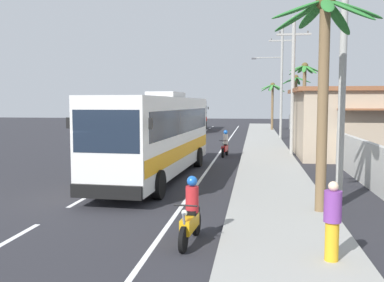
{
  "coord_description": "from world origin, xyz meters",
  "views": [
    {
      "loc": [
        5.99,
        -14.16,
        3.4
      ],
      "look_at": [
        3.22,
        4.79,
        1.7
      ],
      "focal_mm": 40.18,
      "sensor_mm": 36.0,
      "label": 1
    }
  ],
  "objects_px": {
    "coach_bus_far_lane": "(191,114)",
    "palm_fourth": "(295,96)",
    "pedestrian_near_kerb": "(332,220)",
    "utility_pole_mid": "(293,84)",
    "coach_bus_foreground": "(158,133)",
    "utility_pole_far": "(280,80)",
    "palm_second": "(304,85)",
    "palm_nearest": "(272,95)",
    "motorcycle_beside_bus": "(225,146)",
    "palm_third": "(324,58)",
    "utility_pole_nearest": "(343,47)",
    "motorcycle_trailing": "(191,216)"
  },
  "relations": [
    {
      "from": "utility_pole_mid",
      "to": "coach_bus_foreground",
      "type": "bearing_deg",
      "value": -126.0
    },
    {
      "from": "coach_bus_foreground",
      "to": "palm_second",
      "type": "relative_size",
      "value": 1.81
    },
    {
      "from": "utility_pole_far",
      "to": "palm_nearest",
      "type": "height_order",
      "value": "utility_pole_far"
    },
    {
      "from": "motorcycle_trailing",
      "to": "palm_nearest",
      "type": "bearing_deg",
      "value": 85.25
    },
    {
      "from": "palm_fourth",
      "to": "pedestrian_near_kerb",
      "type": "bearing_deg",
      "value": -93.82
    },
    {
      "from": "motorcycle_beside_bus",
      "to": "coach_bus_foreground",
      "type": "bearing_deg",
      "value": -106.58
    },
    {
      "from": "coach_bus_far_lane",
      "to": "palm_second",
      "type": "relative_size",
      "value": 1.74
    },
    {
      "from": "coach_bus_far_lane",
      "to": "palm_fourth",
      "type": "relative_size",
      "value": 1.94
    },
    {
      "from": "coach_bus_far_lane",
      "to": "utility_pole_nearest",
      "type": "bearing_deg",
      "value": -73.82
    },
    {
      "from": "pedestrian_near_kerb",
      "to": "palm_fourth",
      "type": "relative_size",
      "value": 0.27
    },
    {
      "from": "coach_bus_foreground",
      "to": "utility_pole_nearest",
      "type": "xyz_separation_m",
      "value": [
        7.23,
        -3.87,
        3.21
      ]
    },
    {
      "from": "palm_second",
      "to": "utility_pole_far",
      "type": "bearing_deg",
      "value": 117.37
    },
    {
      "from": "motorcycle_beside_bus",
      "to": "palm_nearest",
      "type": "xyz_separation_m",
      "value": [
        3.96,
        26.31,
        3.68
      ]
    },
    {
      "from": "palm_nearest",
      "to": "palm_third",
      "type": "relative_size",
      "value": 0.89
    },
    {
      "from": "pedestrian_near_kerb",
      "to": "coach_bus_far_lane",
      "type": "bearing_deg",
      "value": 141.05
    },
    {
      "from": "motorcycle_beside_bus",
      "to": "utility_pole_far",
      "type": "bearing_deg",
      "value": 73.32
    },
    {
      "from": "coach_bus_foreground",
      "to": "palm_second",
      "type": "distance_m",
      "value": 20.85
    },
    {
      "from": "motorcycle_beside_bus",
      "to": "palm_second",
      "type": "height_order",
      "value": "palm_second"
    },
    {
      "from": "coach_bus_foreground",
      "to": "motorcycle_trailing",
      "type": "relative_size",
      "value": 6.29
    },
    {
      "from": "pedestrian_near_kerb",
      "to": "palm_second",
      "type": "relative_size",
      "value": 0.24
    },
    {
      "from": "motorcycle_beside_bus",
      "to": "palm_fourth",
      "type": "relative_size",
      "value": 0.32
    },
    {
      "from": "utility_pole_mid",
      "to": "palm_fourth",
      "type": "distance_m",
      "value": 14.46
    },
    {
      "from": "palm_nearest",
      "to": "utility_pole_mid",
      "type": "bearing_deg",
      "value": -89.39
    },
    {
      "from": "coach_bus_foreground",
      "to": "motorcycle_trailing",
      "type": "bearing_deg",
      "value": -72.36
    },
    {
      "from": "motorcycle_trailing",
      "to": "utility_pole_nearest",
      "type": "bearing_deg",
      "value": 48.55
    },
    {
      "from": "coach_bus_foreground",
      "to": "pedestrian_near_kerb",
      "type": "xyz_separation_m",
      "value": [
        5.94,
        -10.01,
        -1.03
      ]
    },
    {
      "from": "utility_pole_far",
      "to": "palm_fourth",
      "type": "height_order",
      "value": "utility_pole_far"
    },
    {
      "from": "pedestrian_near_kerb",
      "to": "utility_pole_far",
      "type": "xyz_separation_m",
      "value": [
        0.73,
        32.32,
        4.57
      ]
    },
    {
      "from": "utility_pole_mid",
      "to": "palm_fourth",
      "type": "height_order",
      "value": "utility_pole_mid"
    },
    {
      "from": "utility_pole_nearest",
      "to": "palm_third",
      "type": "xyz_separation_m",
      "value": [
        -0.91,
        -1.92,
        -0.53
      ]
    },
    {
      "from": "coach_bus_far_lane",
      "to": "palm_second",
      "type": "distance_m",
      "value": 18.43
    },
    {
      "from": "coach_bus_foreground",
      "to": "coach_bus_far_lane",
      "type": "height_order",
      "value": "coach_bus_foreground"
    },
    {
      "from": "motorcycle_trailing",
      "to": "utility_pole_mid",
      "type": "relative_size",
      "value": 0.22
    },
    {
      "from": "utility_pole_far",
      "to": "palm_third",
      "type": "height_order",
      "value": "utility_pole_far"
    },
    {
      "from": "palm_nearest",
      "to": "coach_bus_far_lane",
      "type": "bearing_deg",
      "value": -168.58
    },
    {
      "from": "coach_bus_far_lane",
      "to": "palm_nearest",
      "type": "bearing_deg",
      "value": 11.42
    },
    {
      "from": "motorcycle_trailing",
      "to": "utility_pole_mid",
      "type": "xyz_separation_m",
      "value": [
        3.88,
        18.09,
        3.96
      ]
    },
    {
      "from": "palm_nearest",
      "to": "palm_fourth",
      "type": "xyz_separation_m",
      "value": [
        1.75,
        -11.02,
        -0.25
      ]
    },
    {
      "from": "utility_pole_mid",
      "to": "coach_bus_far_lane",
      "type": "bearing_deg",
      "value": 113.26
    },
    {
      "from": "motorcycle_trailing",
      "to": "palm_third",
      "type": "xyz_separation_m",
      "value": [
        3.5,
        3.07,
        4.07
      ]
    },
    {
      "from": "coach_bus_foreground",
      "to": "utility_pole_nearest",
      "type": "bearing_deg",
      "value": -28.17
    },
    {
      "from": "utility_pole_mid",
      "to": "palm_nearest",
      "type": "distance_m",
      "value": 25.4
    },
    {
      "from": "motorcycle_beside_bus",
      "to": "palm_third",
      "type": "bearing_deg",
      "value": -74.76
    },
    {
      "from": "palm_nearest",
      "to": "pedestrian_near_kerb",
      "type": "bearing_deg",
      "value": -90.64
    },
    {
      "from": "motorcycle_trailing",
      "to": "palm_second",
      "type": "bearing_deg",
      "value": 78.45
    },
    {
      "from": "utility_pole_mid",
      "to": "utility_pole_far",
      "type": "distance_m",
      "value": 13.13
    },
    {
      "from": "motorcycle_beside_bus",
      "to": "palm_third",
      "type": "relative_size",
      "value": 0.3
    },
    {
      "from": "coach_bus_far_lane",
      "to": "utility_pole_mid",
      "type": "height_order",
      "value": "utility_pole_mid"
    },
    {
      "from": "coach_bus_foreground",
      "to": "utility_pole_nearest",
      "type": "height_order",
      "value": "utility_pole_nearest"
    },
    {
      "from": "palm_nearest",
      "to": "motorcycle_beside_bus",
      "type": "bearing_deg",
      "value": -98.55
    }
  ]
}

